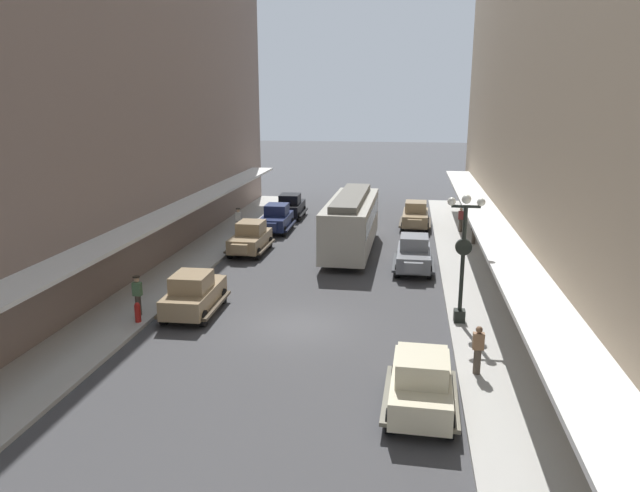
{
  "coord_description": "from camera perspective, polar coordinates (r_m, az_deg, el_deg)",
  "views": [
    {
      "loc": [
        4.16,
        -21.72,
        8.92
      ],
      "look_at": [
        0.0,
        6.0,
        1.8
      ],
      "focal_mm": 33.06,
      "sensor_mm": 36.0,
      "label": 1
    }
  ],
  "objects": [
    {
      "name": "pedestrian_1",
      "position": [
        25.38,
        -17.24,
        -4.57
      ],
      "size": [
        0.36,
        0.28,
        1.67
      ],
      "color": "#4C4238",
      "rests_on": "sidewalk_left"
    },
    {
      "name": "parked_car_4",
      "position": [
        25.33,
        -12.1,
        -4.44
      ],
      "size": [
        2.22,
        4.29,
        1.84
      ],
      "color": "#997F5B",
      "rests_on": "ground"
    },
    {
      "name": "parked_car_1",
      "position": [
        17.72,
        9.77,
        -12.73
      ],
      "size": [
        2.24,
        4.3,
        1.84
      ],
      "color": "beige",
      "rests_on": "ground"
    },
    {
      "name": "ground_plane",
      "position": [
        23.85,
        -2.16,
        -7.73
      ],
      "size": [
        200.0,
        200.0,
        0.0
      ],
      "primitive_type": "plane",
      "color": "#424244"
    },
    {
      "name": "parked_car_3",
      "position": [
        41.54,
        9.23,
        3.0
      ],
      "size": [
        2.23,
        4.29,
        1.84
      ],
      "color": "#997F5B",
      "rests_on": "ground"
    },
    {
      "name": "pedestrian_2",
      "position": [
        19.99,
        15.04,
        -9.65
      ],
      "size": [
        0.36,
        0.24,
        1.64
      ],
      "color": "#4C4238",
      "rests_on": "sidewalk_right"
    },
    {
      "name": "parked_car_2",
      "position": [
        31.28,
        9.07,
        -0.7
      ],
      "size": [
        2.18,
        4.28,
        1.84
      ],
      "color": "slate",
      "rests_on": "ground"
    },
    {
      "name": "sidewalk_left",
      "position": [
        26.19,
        -18.61,
        -6.27
      ],
      "size": [
        3.0,
        60.0,
        0.15
      ],
      "primitive_type": "cube",
      "color": "#B7B5AD",
      "rests_on": "ground"
    },
    {
      "name": "pedestrian_4",
      "position": [
        39.14,
        -7.91,
        2.46
      ],
      "size": [
        0.36,
        0.28,
        1.67
      ],
      "color": "#2D2D33",
      "rests_on": "sidewalk_left"
    },
    {
      "name": "parked_car_0",
      "position": [
        40.06,
        -4.25,
        2.73
      ],
      "size": [
        2.2,
        4.28,
        1.84
      ],
      "color": "#19234C",
      "rests_on": "ground"
    },
    {
      "name": "fire_hydrant",
      "position": [
        24.78,
        -17.24,
        -6.13
      ],
      "size": [
        0.24,
        0.24,
        0.82
      ],
      "color": "#B21E19",
      "rests_on": "sidewalk_left"
    },
    {
      "name": "streetcar",
      "position": [
        34.46,
        3.02,
        2.48
      ],
      "size": [
        2.65,
        9.63,
        3.46
      ],
      "color": "#ADA899",
      "rests_on": "ground"
    },
    {
      "name": "pedestrian_3",
      "position": [
        40.33,
        13.49,
        2.52
      ],
      "size": [
        0.36,
        0.24,
        1.64
      ],
      "color": "#4C4238",
      "rests_on": "sidewalk_right"
    },
    {
      "name": "sidewalk_right",
      "position": [
        23.69,
        16.16,
        -8.27
      ],
      "size": [
        3.0,
        60.0,
        0.15
      ],
      "primitive_type": "cube",
      "color": "#B7B5AD",
      "rests_on": "ground"
    },
    {
      "name": "building_row_left",
      "position": [
        26.13,
        -26.16,
        17.07
      ],
      "size": [
        4.3,
        60.0,
        21.68
      ],
      "color": "gray",
      "rests_on": "ground"
    },
    {
      "name": "parked_car_5",
      "position": [
        34.67,
        -6.76,
        0.85
      ],
      "size": [
        2.19,
        4.28,
        1.84
      ],
      "color": "#997F5B",
      "rests_on": "ground"
    },
    {
      "name": "parked_car_6",
      "position": [
        44.61,
        -2.87,
        3.94
      ],
      "size": [
        2.22,
        4.29,
        1.84
      ],
      "color": "black",
      "rests_on": "ground"
    },
    {
      "name": "pedestrian_0",
      "position": [
        37.23,
        14.7,
        1.52
      ],
      "size": [
        0.36,
        0.28,
        1.67
      ],
      "color": "#4C4238",
      "rests_on": "sidewalk_right"
    },
    {
      "name": "lamp_post_with_clock",
      "position": [
        23.64,
        13.69,
        -0.71
      ],
      "size": [
        1.42,
        0.44,
        5.16
      ],
      "color": "black",
      "rests_on": "sidewalk_right"
    }
  ]
}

